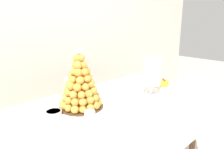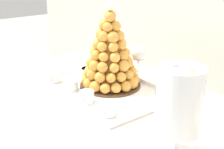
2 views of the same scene
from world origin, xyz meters
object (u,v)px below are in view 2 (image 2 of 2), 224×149
object	(u,v)px
macaron_goblet	(180,101)
dessert_cup_mid_right	(108,109)
croquembouche	(110,54)
creme_brulee_ramekin	(90,71)
dessert_cup_left	(54,76)
dessert_cup_mid_left	(71,85)
wine_glass	(139,55)
serving_tray	(104,89)
dessert_cup_centre	(87,97)

from	to	relation	value
macaron_goblet	dessert_cup_mid_right	bearing A→B (deg)	-175.31
croquembouche	creme_brulee_ramekin	distance (m)	0.22
croquembouche	macaron_goblet	distance (m)	0.53
croquembouche	dessert_cup_mid_right	bearing A→B (deg)	-38.67
dessert_cup_left	dessert_cup_mid_left	xyz separation A→B (m)	(0.14, 0.01, -0.00)
dessert_cup_left	dessert_cup_mid_left	bearing A→B (deg)	4.37
croquembouche	wine_glass	world-z (taller)	croquembouche
serving_tray	dessert_cup_mid_left	world-z (taller)	dessert_cup_mid_left
croquembouche	dessert_cup_centre	distance (m)	0.23
dessert_cup_centre	wine_glass	xyz separation A→B (m)	(-0.06, 0.32, 0.10)
dessert_cup_left	dessert_cup_centre	bearing A→B (deg)	0.05
croquembouche	creme_brulee_ramekin	bearing A→B (deg)	176.75
dessert_cup_centre	dessert_cup_mid_right	world-z (taller)	dessert_cup_mid_right
dessert_cup_centre	creme_brulee_ramekin	xyz separation A→B (m)	(-0.26, 0.18, -0.01)
dessert_cup_left	wine_glass	bearing A→B (deg)	56.71
creme_brulee_ramekin	macaron_goblet	size ratio (longest dim) A/B	0.31
creme_brulee_ramekin	dessert_cup_centre	bearing A→B (deg)	-35.15
dessert_cup_mid_left	dessert_cup_centre	xyz separation A→B (m)	(0.14, -0.01, 0.00)
creme_brulee_ramekin	croquembouche	bearing A→B (deg)	-3.25
dessert_cup_mid_right	dessert_cup_mid_left	bearing A→B (deg)	178.05
dessert_cup_left	wine_glass	size ratio (longest dim) A/B	0.38
serving_tray	dessert_cup_mid_right	xyz separation A→B (m)	(0.20, -0.13, 0.03)
wine_glass	dessert_cup_mid_left	bearing A→B (deg)	-103.42
macaron_goblet	wine_glass	xyz separation A→B (m)	(-0.50, 0.30, -0.04)
serving_tray	creme_brulee_ramekin	bearing A→B (deg)	164.73
macaron_goblet	wine_glass	distance (m)	0.58
serving_tray	dessert_cup_mid_right	size ratio (longest dim) A/B	9.69
serving_tray	macaron_goblet	xyz separation A→B (m)	(0.50, -0.10, 0.16)
croquembouche	dessert_cup_mid_right	distance (m)	0.30
croquembouche	dessert_cup_left	size ratio (longest dim) A/B	5.78
dessert_cup_mid_right	creme_brulee_ramekin	world-z (taller)	dessert_cup_mid_right
serving_tray	dessert_cup_centre	bearing A→B (deg)	-64.05
croquembouche	macaron_goblet	world-z (taller)	croquembouche
serving_tray	creme_brulee_ramekin	world-z (taller)	creme_brulee_ramekin
serving_tray	macaron_goblet	distance (m)	0.53
croquembouche	dessert_cup_left	distance (m)	0.29
macaron_goblet	dessert_cup_left	bearing A→B (deg)	-177.92
dessert_cup_mid_left	creme_brulee_ramekin	distance (m)	0.21
dessert_cup_left	macaron_goblet	distance (m)	0.72
serving_tray	wine_glass	size ratio (longest dim) A/B	3.28
serving_tray	wine_glass	bearing A→B (deg)	90.16
serving_tray	croquembouche	world-z (taller)	croquembouche
wine_glass	macaron_goblet	bearing A→B (deg)	-30.74
creme_brulee_ramekin	dessert_cup_mid_right	bearing A→B (deg)	-24.75
dessert_cup_mid_right	wine_glass	world-z (taller)	wine_glass
dessert_cup_mid_right	croquembouche	bearing A→B (deg)	141.33
dessert_cup_mid_right	creme_brulee_ramekin	bearing A→B (deg)	155.25
croquembouche	dessert_cup_mid_left	distance (m)	0.21
serving_tray	creme_brulee_ramekin	size ratio (longest dim) A/B	6.26
dessert_cup_mid_right	creme_brulee_ramekin	xyz separation A→B (m)	(-0.39, 0.18, -0.01)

